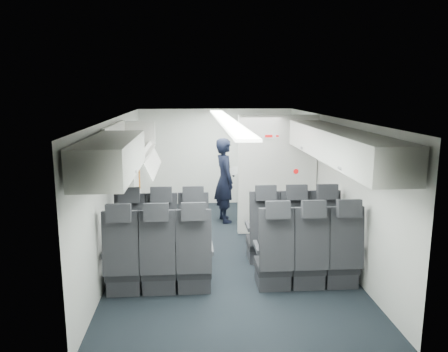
{
  "coord_description": "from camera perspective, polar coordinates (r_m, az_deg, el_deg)",
  "views": [
    {
      "loc": [
        -0.52,
        -6.74,
        2.58
      ],
      "look_at": [
        0.0,
        0.4,
        1.15
      ],
      "focal_mm": 35.0,
      "sensor_mm": 36.0,
      "label": 1
    }
  ],
  "objects": [
    {
      "name": "overhead_bin_right_front",
      "position": [
        6.81,
        12.29,
        4.97
      ],
      "size": [
        0.53,
        1.7,
        0.4
      ],
      "color": "silver",
      "rests_on": "cabin_shell"
    },
    {
      "name": "overhead_bin_right_rear",
      "position": [
        5.17,
        17.73,
        2.74
      ],
      "size": [
        0.53,
        1.8,
        0.4
      ],
      "color": "silver",
      "rests_on": "cabin_shell"
    },
    {
      "name": "galley_unit",
      "position": [
        9.71,
        4.6,
        1.6
      ],
      "size": [
        0.85,
        0.52,
        1.9
      ],
      "color": "#939399",
      "rests_on": "cabin_shell"
    },
    {
      "name": "seat_row_mid",
      "position": [
        5.76,
        1.36,
        -10.91
      ],
      "size": [
        3.33,
        0.56,
        1.24
      ],
      "color": "black",
      "rests_on": "cabin_shell"
    },
    {
      "name": "seat_row_front",
      "position": [
        6.6,
        0.6,
        -7.97
      ],
      "size": [
        3.33,
        0.56,
        1.24
      ],
      "color": "black",
      "rests_on": "cabin_shell"
    },
    {
      "name": "cabin_shell",
      "position": [
        6.92,
        0.24,
        -0.86
      ],
      "size": [
        3.41,
        6.01,
        2.16
      ],
      "color": "black",
      "rests_on": "ground"
    },
    {
      "name": "papers",
      "position": [
        8.47,
        1.41,
        0.68
      ],
      "size": [
        0.22,
        0.05,
        0.15
      ],
      "primitive_type": "cube",
      "rotation": [
        0.0,
        0.0,
        -0.15
      ],
      "color": "white",
      "rests_on": "flight_attendant"
    },
    {
      "name": "overhead_bin_left_rear",
      "position": [
        4.87,
        -14.52,
        2.44
      ],
      "size": [
        0.53,
        1.8,
        0.4
      ],
      "color": "silver",
      "rests_on": "cabin_shell"
    },
    {
      "name": "carry_on_bag",
      "position": [
        6.62,
        -12.17,
        4.52
      ],
      "size": [
        0.4,
        0.29,
        0.24
      ],
      "primitive_type": "cube",
      "rotation": [
        0.0,
        0.0,
        0.04
      ],
      "color": "black",
      "rests_on": "overhead_bin_left_front_open"
    },
    {
      "name": "boarding_door",
      "position": [
        8.52,
        -11.63,
        0.07
      ],
      "size": [
        0.12,
        1.27,
        1.86
      ],
      "color": "silver",
      "rests_on": "cabin_shell"
    },
    {
      "name": "overhead_bin_left_front_open",
      "position": [
        6.61,
        -12.18,
        3.71
      ],
      "size": [
        0.64,
        1.7,
        0.72
      ],
      "color": "#9E9E93",
      "rests_on": "cabin_shell"
    },
    {
      "name": "bulkhead_partition",
      "position": [
        7.83,
        6.95,
        0.14
      ],
      "size": [
        1.4,
        0.15,
        2.13
      ],
      "color": "silver",
      "rests_on": "cabin_shell"
    },
    {
      "name": "flight_attendant",
      "position": [
        8.54,
        0.1,
        -0.55
      ],
      "size": [
        0.51,
        0.67,
        1.66
      ],
      "primitive_type": "imported",
      "rotation": [
        0.0,
        0.0,
        1.78
      ],
      "color": "black",
      "rests_on": "ground"
    }
  ]
}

